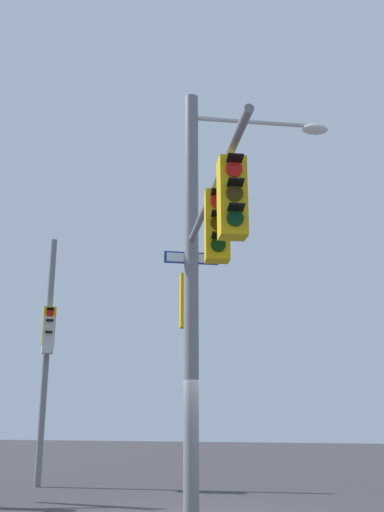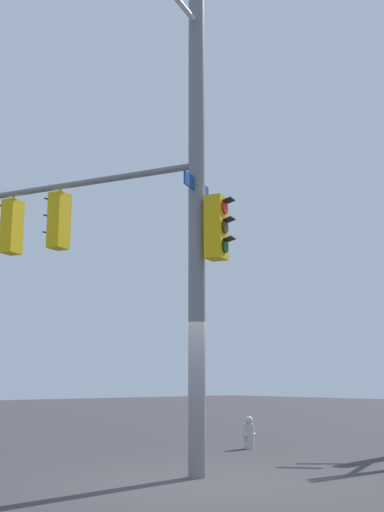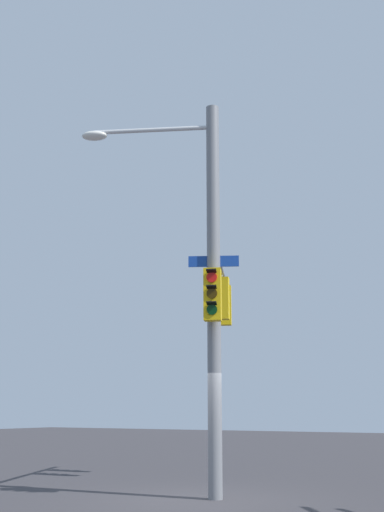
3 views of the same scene
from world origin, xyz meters
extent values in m
cylinder|color=slate|center=(0.36, 0.35, 4.27)|extent=(0.29, 0.29, 8.55)
cylinder|color=silver|center=(-0.90, -0.21, 8.06)|extent=(2.56, 1.22, 0.10)
ellipsoid|color=silver|center=(-2.17, -0.78, 7.98)|extent=(0.69, 0.57, 0.20)
cylinder|color=slate|center=(-0.70, 2.72, 5.28)|extent=(2.23, 4.77, 0.12)
cube|color=gold|center=(-0.85, 3.04, 4.58)|extent=(0.44, 0.41, 1.10)
cylinder|color=red|center=(-0.90, 3.19, 4.92)|extent=(0.22, 0.10, 0.22)
cube|color=black|center=(-0.93, 3.26, 5.04)|extent=(0.25, 0.22, 0.06)
cylinder|color=#352504|center=(-0.90, 3.19, 4.58)|extent=(0.22, 0.10, 0.22)
cube|color=black|center=(-0.93, 3.26, 4.70)|extent=(0.25, 0.22, 0.06)
cylinder|color=black|center=(-0.90, 3.19, 4.24)|extent=(0.22, 0.10, 0.22)
cube|color=black|center=(-0.93, 3.26, 4.36)|extent=(0.25, 0.22, 0.06)
cylinder|color=slate|center=(-0.85, 3.04, 5.20)|extent=(0.04, 0.04, 0.15)
cube|color=gold|center=(-1.32, 4.09, 4.58)|extent=(0.45, 0.42, 1.10)
cylinder|color=red|center=(-1.39, 4.24, 4.92)|extent=(0.21, 0.12, 0.22)
cube|color=black|center=(-1.42, 4.31, 5.04)|extent=(0.26, 0.23, 0.06)
cylinder|color=#352504|center=(-1.39, 4.24, 4.58)|extent=(0.21, 0.12, 0.22)
cube|color=black|center=(-1.42, 4.31, 4.70)|extent=(0.26, 0.23, 0.06)
cylinder|color=black|center=(-1.39, 4.24, 4.24)|extent=(0.21, 0.12, 0.22)
cube|color=black|center=(-1.42, 4.31, 4.36)|extent=(0.26, 0.23, 0.06)
cylinder|color=slate|center=(-1.32, 4.09, 5.20)|extent=(0.04, 0.04, 0.15)
cube|color=gold|center=(0.51, 0.02, 4.10)|extent=(0.45, 0.42, 1.10)
cylinder|color=red|center=(0.57, -0.13, 4.44)|extent=(0.21, 0.11, 0.22)
cube|color=black|center=(0.60, -0.20, 4.56)|extent=(0.26, 0.23, 0.06)
cylinder|color=#352504|center=(0.57, -0.13, 4.10)|extent=(0.21, 0.11, 0.22)
cube|color=black|center=(0.60, -0.20, 4.22)|extent=(0.26, 0.23, 0.06)
cylinder|color=black|center=(0.57, -0.13, 3.76)|extent=(0.21, 0.11, 0.22)
cube|color=black|center=(0.60, -0.20, 3.88)|extent=(0.26, 0.23, 0.06)
cube|color=navy|center=(0.36, 0.35, 4.90)|extent=(1.00, 0.52, 0.24)
cube|color=white|center=(0.35, 0.37, 4.90)|extent=(0.90, 0.45, 0.18)
cylinder|color=slate|center=(6.13, -4.09, 3.58)|extent=(0.19, 0.19, 7.16)
cube|color=silver|center=(5.96, -3.84, 4.15)|extent=(0.50, 0.52, 1.04)
cube|color=gold|center=(5.95, -3.83, 4.43)|extent=(0.47, 0.45, 1.10)
cylinder|color=red|center=(5.86, -3.69, 4.77)|extent=(0.20, 0.15, 0.22)
cube|color=black|center=(5.82, -3.63, 4.89)|extent=(0.26, 0.25, 0.06)
cylinder|color=#352504|center=(5.86, -3.69, 4.43)|extent=(0.20, 0.15, 0.22)
cube|color=black|center=(5.82, -3.63, 4.55)|extent=(0.26, 0.25, 0.06)
cylinder|color=black|center=(5.86, -3.69, 4.09)|extent=(0.20, 0.15, 0.22)
cube|color=black|center=(5.82, -3.63, 4.21)|extent=(0.26, 0.25, 0.06)
camera|label=1|loc=(-2.83, 11.02, 1.75)|focal=40.46mm
camera|label=2|loc=(-6.69, -7.63, 1.54)|focal=44.26mm
camera|label=3|loc=(6.89, -11.74, 1.76)|focal=45.43mm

